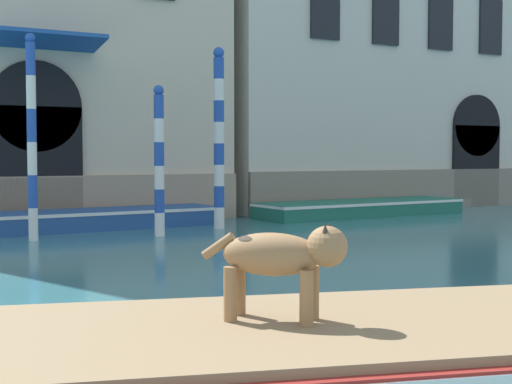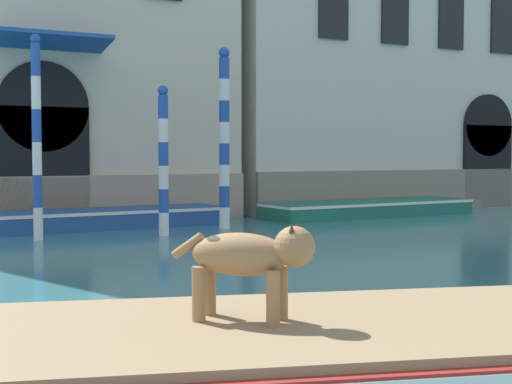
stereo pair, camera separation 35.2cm
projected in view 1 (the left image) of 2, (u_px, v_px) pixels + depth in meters
name	position (u px, v px, depth m)	size (l,w,h in m)	color
boat_foreground	(271.00, 374.00, 4.87)	(9.04, 4.65, 0.74)	maroon
dog_on_deck	(282.00, 256.00, 4.93)	(0.81, 0.79, 0.69)	#997047
boat_moored_near_palazzo	(83.00, 219.00, 17.85)	(7.04, 1.88, 0.50)	#234C8C
boat_moored_far	(361.00, 208.00, 21.82)	(6.99, 2.18, 0.47)	#1E6651
mooring_pole_0	(32.00, 137.00, 15.46)	(0.21, 0.21, 4.51)	white
mooring_pole_1	(219.00, 137.00, 18.03)	(0.28, 0.28, 4.59)	white
mooring_pole_2	(159.00, 160.00, 16.38)	(0.24, 0.24, 3.47)	white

